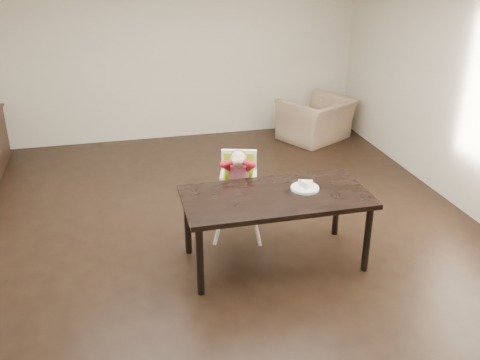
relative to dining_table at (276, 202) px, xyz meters
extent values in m
plane|color=black|center=(-0.45, 0.55, -0.67)|extent=(7.00, 7.00, 0.00)
cube|color=beige|center=(-0.45, 4.05, 0.68)|extent=(6.00, 0.02, 2.70)
cube|color=black|center=(0.00, 0.00, 0.05)|extent=(1.80, 0.90, 0.05)
cylinder|color=black|center=(-0.82, -0.37, -0.32)|extent=(0.07, 0.07, 0.70)
cylinder|color=black|center=(0.82, -0.37, -0.32)|extent=(0.07, 0.07, 0.70)
cylinder|color=black|center=(-0.82, 0.37, -0.32)|extent=(0.07, 0.07, 0.70)
cylinder|color=black|center=(0.82, 0.37, -0.32)|extent=(0.07, 0.07, 0.70)
cylinder|color=white|center=(-0.46, 0.50, -0.41)|extent=(0.05, 0.05, 0.53)
cylinder|color=white|center=(-0.09, 0.39, -0.41)|extent=(0.05, 0.05, 0.53)
cylinder|color=white|center=(-0.35, 0.86, -0.41)|extent=(0.05, 0.05, 0.53)
cylinder|color=white|center=(0.01, 0.75, -0.41)|extent=(0.05, 0.05, 0.53)
cube|color=white|center=(-0.22, 0.63, -0.14)|extent=(0.46, 0.43, 0.05)
cube|color=#9FCF1A|center=(-0.22, 0.63, -0.11)|extent=(0.37, 0.36, 0.03)
cube|color=white|center=(-0.18, 0.77, 0.07)|extent=(0.38, 0.15, 0.40)
cube|color=#9FCF1A|center=(-0.19, 0.74, 0.06)|extent=(0.31, 0.11, 0.36)
cube|color=black|center=(-0.27, 0.69, 0.06)|extent=(0.08, 0.17, 0.02)
cube|color=black|center=(-0.15, 0.65, 0.06)|extent=(0.08, 0.17, 0.02)
cylinder|color=maroon|center=(-0.22, 0.63, 0.03)|extent=(0.27, 0.27, 0.25)
sphere|color=beige|center=(-0.23, 0.61, 0.24)|extent=(0.21, 0.21, 0.17)
ellipsoid|color=brown|center=(-0.22, 0.63, 0.26)|extent=(0.21, 0.21, 0.13)
sphere|color=beige|center=(-0.28, 0.53, 0.24)|extent=(0.09, 0.09, 0.08)
sphere|color=beige|center=(-0.22, 0.51, 0.24)|extent=(0.09, 0.09, 0.08)
cylinder|color=white|center=(0.31, 0.05, 0.09)|extent=(0.36, 0.36, 0.02)
torus|color=white|center=(0.31, 0.05, 0.10)|extent=(0.36, 0.36, 0.01)
imported|color=#997E61|center=(1.75, 3.35, -0.21)|extent=(1.25, 1.10, 0.92)
camera|label=1|loc=(-1.45, -4.43, 2.31)|focal=40.00mm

